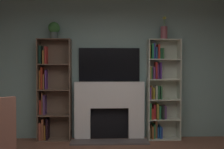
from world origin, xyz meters
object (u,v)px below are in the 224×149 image
fireplace (109,109)px  bookshelf_right (160,91)px  vase_with_flowers (164,32)px  tv (109,65)px  potted_plant (54,29)px  bookshelf_left (51,92)px

fireplace → bookshelf_right: size_ratio=0.74×
fireplace → vase_with_flowers: size_ratio=3.28×
bookshelf_right → tv: bearing=176.0°
vase_with_flowers → potted_plant: bearing=180.0°
tv → potted_plant: (-1.04, -0.12, 0.66)m
fireplace → bookshelf_left: bookshelf_left is taller
fireplace → bookshelf_right: 1.04m
potted_plant → vase_with_flowers: (2.09, -0.00, -0.04)m
potted_plant → vase_with_flowers: 2.09m
tv → potted_plant: potted_plant is taller
bookshelf_right → potted_plant: size_ratio=6.06×
bookshelf_left → potted_plant: bearing=-37.8°
bookshelf_right → fireplace: bearing=-179.6°
fireplace → vase_with_flowers: vase_with_flowers is taller
tv → bookshelf_right: (0.98, -0.07, -0.51)m
fireplace → potted_plant: potted_plant is taller
fireplace → potted_plant: size_ratio=4.51×
fireplace → tv: size_ratio=1.21×
tv → bookshelf_left: (-1.12, -0.06, -0.53)m
bookshelf_right → vase_with_flowers: 1.14m
fireplace → vase_with_flowers: (1.04, -0.05, 1.48)m
fireplace → bookshelf_left: size_ratio=0.74×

